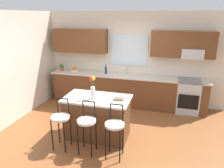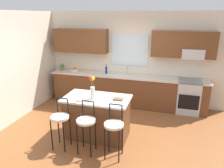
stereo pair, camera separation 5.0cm
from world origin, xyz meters
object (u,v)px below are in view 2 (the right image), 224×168
oven_range (188,96)px  bar_stool_far (114,127)px  bar_stool_middle (86,123)px  kitchen_island (97,117)px  cookbook (118,99)px  bar_stool_near (60,119)px  bottle_olive_oil (106,70)px  fruit_bowl_oranges (75,70)px  flower_vase (92,87)px  potted_plant_small (62,67)px

oven_range → bar_stool_far: 2.88m
bar_stool_middle → bar_stool_far: 0.55m
kitchen_island → cookbook: size_ratio=7.05×
bar_stool_near → bottle_olive_oil: size_ratio=3.64×
bar_stool_near → bottle_olive_oil: (0.16, 2.51, 0.40)m
bar_stool_near → bar_stool_middle: (0.55, 0.00, 0.00)m
bar_stool_near → bar_stool_middle: same height
cookbook → fruit_bowl_oranges: fruit_bowl_oranges is taller
oven_range → kitchen_island: size_ratio=0.65×
kitchen_island → bottle_olive_oil: size_ratio=4.93×
flower_vase → fruit_bowl_oranges: flower_vase is taller
bar_stool_near → kitchen_island: bearing=47.9°
bar_stool_middle → oven_range: bearing=51.4°
flower_vase → potted_plant_small: (-1.77, 1.98, -0.14)m
kitchen_island → cookbook: (0.47, 0.02, 0.47)m
bar_stool_middle → potted_plant_small: size_ratio=4.77×
bar_stool_far → bottle_olive_oil: bearing=110.4°
oven_range → bar_stool_far: bar_stool_far is taller
bar_stool_far → kitchen_island: bearing=132.1°
oven_range → bottle_olive_oil: 2.44m
kitchen_island → potted_plant_small: potted_plant_small is taller
bar_stool_near → bar_stool_far: same height
flower_vase → bar_stool_far: bearing=-41.1°
potted_plant_small → fruit_bowl_oranges: bearing=0.3°
bar_stool_far → bar_stool_near: bearing=180.0°
bar_stool_far → cookbook: bar_stool_far is taller
bar_stool_near → bar_stool_middle: bearing=0.0°
oven_range → bar_stool_middle: 3.19m
bar_stool_near → potted_plant_small: (-1.29, 2.51, 0.40)m
oven_range → bar_stool_far: size_ratio=0.88×
cookbook → kitchen_island: bearing=-177.7°
flower_vase → bottle_olive_oil: 2.01m
cookbook → potted_plant_small: size_ratio=0.92×
fruit_bowl_oranges → potted_plant_small: bearing=-179.7°
bottle_olive_oil → bar_stool_near: bearing=-93.7°
kitchen_island → bar_stool_middle: size_ratio=1.35×
kitchen_island → bar_stool_far: 0.84m
flower_vase → cookbook: flower_vase is taller
bottle_olive_oil → flower_vase: bearing=-80.8°
cookbook → bottle_olive_oil: bearing=114.4°
kitchen_island → potted_plant_small: 2.71m
kitchen_island → bottle_olive_oil: bottle_olive_oil is taller
kitchen_island → cookbook: cookbook is taller
flower_vase → fruit_bowl_oranges: (-1.34, 1.98, -0.21)m
bar_stool_far → potted_plant_small: potted_plant_small is taller
fruit_bowl_oranges → bottle_olive_oil: 1.02m
bar_stool_far → fruit_bowl_oranges: 3.20m
fruit_bowl_oranges → bottle_olive_oil: size_ratio=0.84×
bar_stool_far → bottle_olive_oil: bottle_olive_oil is taller
bar_stool_far → bottle_olive_oil: (-0.94, 2.51, 0.40)m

